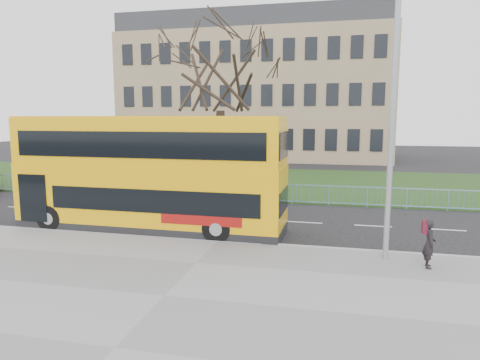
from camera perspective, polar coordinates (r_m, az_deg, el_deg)
name	(u,v)px	position (r m, az deg, el deg)	size (l,w,h in m)	color
ground	(228,233)	(17.92, -1.65, -7.06)	(120.00, 120.00, 0.00)	black
pavement	(165,298)	(11.84, -10.01, -15.20)	(80.00, 10.50, 0.12)	slate
kerb	(218,242)	(16.46, -2.99, -8.22)	(80.00, 0.20, 0.14)	gray
grass_verge	(275,182)	(31.68, 4.72, -0.23)	(80.00, 15.40, 0.08)	#213B15
guard_railing	(256,193)	(24.09, 2.21, -1.71)	(40.00, 0.12, 1.10)	#6A9CBE
bare_tree	(220,95)	(27.74, -2.65, 11.24)	(8.51, 8.51, 12.15)	black
civic_building	(259,98)	(52.61, 2.49, 10.81)	(30.00, 15.00, 14.00)	#897657
yellow_bus	(149,171)	(18.31, -11.98, 1.23)	(11.38, 2.93, 4.75)	#E7A509
pedestrian	(429,244)	(14.62, 23.92, -7.76)	(0.56, 0.37, 1.53)	black
street_lamp	(389,104)	(14.49, 19.28, 9.58)	(1.96, 0.25, 9.25)	gray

